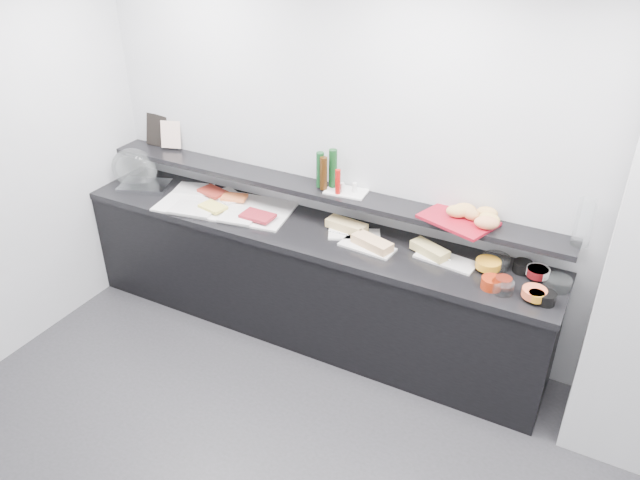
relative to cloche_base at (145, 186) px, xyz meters
The scene contains 54 objects.
back_wall 2.24m from the cloche_base, ahead, with size 5.00×0.02×2.70m, color #B9BCC1.
ceiling 3.27m from the cloche_base, 37.60° to the right, with size 5.00×5.00×0.00m, color white.
buffet_cabinet 1.55m from the cloche_base, ahead, with size 3.60×0.60×0.85m, color black.
counter_top 1.47m from the cloche_base, ahead, with size 3.62×0.62×0.05m, color black.
wall_shelf 1.50m from the cloche_base, ahead, with size 3.60×0.25×0.04m, color black.
cloche_base is the anchor object (origin of this frame).
cloche_dome 0.18m from the cloche_base, 158.94° to the left, with size 0.38×0.25×0.34m, color white.
linen_runner 0.77m from the cloche_base, ahead, with size 1.03×0.49×0.01m, color silver.
platter_meat_a 0.41m from the cloche_base, 20.77° to the left, with size 0.29×0.19×0.01m, color silver.
food_meat_a 0.59m from the cloche_base, 13.86° to the left, with size 0.22×0.14×0.02m, color maroon.
platter_salmon 0.72m from the cloche_base, 13.18° to the left, with size 0.27×0.18×0.01m, color silver.
food_salmon 0.79m from the cloche_base, ahead, with size 0.19×0.12×0.02m, color orange.
platter_cheese 0.61m from the cloche_base, 12.78° to the right, with size 0.34×0.22×0.01m, color silver.
food_cheese 0.74m from the cloche_base, ahead, with size 0.20×0.13×0.02m, color #EBD95B.
platter_meat_b 0.98m from the cloche_base, ahead, with size 0.26×0.17×0.01m, color white.
food_meat_b 1.11m from the cloche_base, ahead, with size 0.24×0.15×0.02m, color maroon.
sandwich_plate_left 1.82m from the cloche_base, ahead, with size 0.36×0.15×0.01m, color white.
sandwich_food_left 1.75m from the cloche_base, ahead, with size 0.29×0.11×0.06m, color tan.
tongs_left 1.73m from the cloche_base, ahead, with size 0.01×0.01×0.16m, color silver.
sandwich_plate_mid 1.97m from the cloche_base, ahead, with size 0.38×0.16×0.01m, color silver.
sandwich_food_mid 2.00m from the cloche_base, ahead, with size 0.29×0.11×0.06m, color tan.
tongs_mid 1.93m from the cloche_base, ahead, with size 0.01×0.01×0.16m, color #B8B9BF.
sandwich_plate_right 2.50m from the cloche_base, ahead, with size 0.40×0.17×0.01m, color silver.
sandwich_food_right 2.38m from the cloche_base, ahead, with size 0.27×0.10×0.06m, color tan.
tongs_right 2.45m from the cloche_base, ahead, with size 0.01×0.01×0.16m, color #B2B4B9.
bowl_glass_fruit 2.80m from the cloche_base, ahead, with size 0.18×0.18×0.07m, color white.
fill_glass_fruit 2.77m from the cloche_base, ahead, with size 0.16×0.16×0.05m, color orange.
bowl_black_jam 2.97m from the cloche_base, ahead, with size 0.12×0.12×0.07m, color black.
fill_black_jam 3.07m from the cloche_base, ahead, with size 0.13×0.13×0.05m, color #5D0D11.
bowl_glass_cream 3.19m from the cloche_base, ahead, with size 0.16×0.16×0.07m, color white.
fill_glass_cream 3.07m from the cloche_base, ahead, with size 0.14×0.14×0.05m, color white.
bowl_red_jam 2.84m from the cloche_base, ahead, with size 0.13×0.13×0.07m, color maroon.
fill_red_jam 2.90m from the cloche_base, ahead, with size 0.10×0.10×0.05m, color #53150B.
bowl_glass_salmon 2.91m from the cloche_base, ahead, with size 0.14×0.14×0.07m, color silver.
fill_glass_salmon 3.09m from the cloche_base, ahead, with size 0.15×0.15×0.05m, color #E76138.
bowl_black_fruit 3.16m from the cloche_base, ahead, with size 0.12×0.12×0.07m, color black.
fill_black_fruit 3.11m from the cloche_base, ahead, with size 0.09×0.09×0.05m, color orange.
framed_print 0.48m from the cloche_base, 104.24° to the left, with size 0.20×0.02×0.26m, color black.
print_art 0.47m from the cloche_base, 72.65° to the left, with size 0.16×0.00×0.22m, color beige.
condiment_tray 1.72m from the cloche_base, ahead, with size 0.29×0.18×0.01m, color white.
bottle_green_a 1.55m from the cloche_base, ahead, with size 0.05×0.05×0.26m, color #103B1A.
bottle_brown 1.59m from the cloche_base, ahead, with size 0.05×0.05×0.24m, color #321C09.
bottle_green_b 1.64m from the cloche_base, ahead, with size 0.06×0.06×0.28m, color #103B17.
bottle_hot 1.70m from the cloche_base, ahead, with size 0.04×0.04×0.18m, color #AC0F0C.
shaker_salt 1.71m from the cloche_base, ahead, with size 0.03×0.03×0.07m, color silver.
shaker_pepper 1.79m from the cloche_base, ahead, with size 0.03×0.03×0.07m, color white.
bread_tray 2.53m from the cloche_base, ahead, with size 0.45×0.32×0.02m, color maroon.
bread_roll_nw 2.56m from the cloche_base, ahead, with size 0.14×0.09×0.08m, color tan.
bread_roll_ne 2.70m from the cloche_base, ahead, with size 0.14×0.09×0.08m, color tan.
bread_roll_s 2.73m from the cloche_base, ahead, with size 0.15×0.10×0.08m, color #D48451.
bread_roll_se 2.73m from the cloche_base, ahead, with size 0.14×0.09×0.08m, color tan.
bread_roll_midw 2.53m from the cloche_base, ahead, with size 0.15×0.09×0.08m, color tan.
bread_roll_mide 2.61m from the cloche_base, ahead, with size 0.12×0.08×0.08m, color #C4884A.
carafe 3.28m from the cloche_base, ahead, with size 0.11×0.11×0.30m, color white.
Camera 1 is at (1.22, -1.70, 3.08)m, focal length 35.00 mm.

